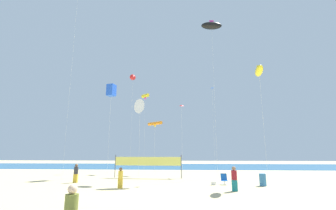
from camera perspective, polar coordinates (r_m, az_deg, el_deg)
The scene contains 18 objects.
ground_plane at distance 17.06m, azimuth -5.15°, elevation -20.44°, with size 120.00×120.00×0.00m, color #D1BC89.
ocean_band at distance 47.26m, azimuth 0.69°, elevation -14.72°, with size 120.00×20.00×0.01m, color #28608C.
beachgoer_maroon_shirt at distance 17.79m, azimuth 15.90°, elevation -16.76°, with size 0.39×0.39×1.69m.
beachgoer_mustard_shirt at distance 18.89m, azimuth -11.54°, elevation -16.89°, with size 0.35×0.35×1.53m.
beachgoer_charcoal_shirt at distance 23.38m, azimuth -21.59°, elevation -15.11°, with size 0.38×0.38×1.64m.
folding_beach_chair at distance 21.28m, azimuth 13.56°, elevation -17.13°, with size 0.52×0.65×0.89m.
trash_barrel at distance 21.25m, azimuth 22.15°, elevation -16.58°, with size 0.54×0.54×0.97m, color teal.
volleyball_net at distance 25.74m, azimuth -4.99°, elevation -13.77°, with size 7.25×0.53×2.40m.
beach_handbag at distance 20.82m, azimuth 11.06°, elevation -18.24°, with size 0.37×0.18×0.29m, color white.
kite_red_delta at distance 37.56m, azimuth -8.59°, elevation 6.71°, with size 0.99×0.66×14.85m.
kite_blue_diamond at distance 31.58m, azimuth 10.72°, elevation 3.20°, with size 0.40×0.39×11.23m.
kite_red_diamond at distance 22.65m, azimuth 3.35°, elevation -0.61°, with size 0.47×0.48×7.23m.
kite_black_inflatable at distance 30.58m, azimuth 10.61°, elevation 18.51°, with size 2.84×1.52×18.59m.
kite_blue_box at distance 29.01m, azimuth -13.69°, elevation 3.52°, with size 1.10×1.10×10.73m.
kite_white_delta at distance 23.10m, azimuth -6.84°, elevation -0.32°, with size 1.33×1.03×7.83m.
kite_yellow_tube at distance 34.46m, azimuth -5.58°, elevation 2.17°, with size 1.27×1.20×11.09m.
kite_orange_tube at distance 30.59m, azimuth -3.22°, elevation -4.56°, with size 2.12×1.94×6.57m.
kite_yellow_inflatable at distance 22.72m, azimuth 21.38°, elevation 7.78°, with size 0.91×2.00×10.37m.
Camera 1 is at (2.53, -16.66, 2.67)m, focal length 24.92 mm.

